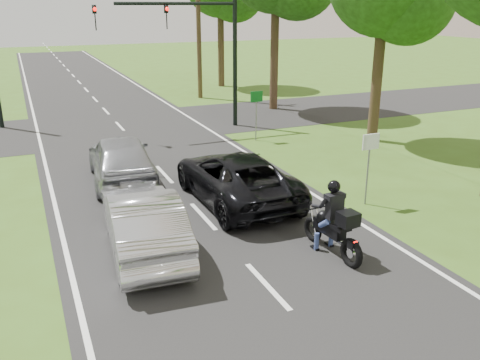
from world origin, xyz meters
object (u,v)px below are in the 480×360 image
(dark_suv, at_px, (236,177))
(silver_suv, at_px, (121,159))
(silver_sedan, at_px, (144,222))
(sign_white, at_px, (370,152))
(traffic_signal, at_px, (197,38))
(sign_green, at_px, (256,104))
(motorcycle_rider, at_px, (334,226))
(utility_pole_far, at_px, (198,13))

(dark_suv, relative_size, silver_suv, 1.10)
(silver_sedan, bearing_deg, sign_white, -172.00)
(traffic_signal, xyz_separation_m, sign_green, (1.56, -3.02, -2.54))
(dark_suv, bearing_deg, silver_sedan, 33.10)
(dark_suv, height_order, silver_sedan, silver_sedan)
(sign_green, bearing_deg, sign_white, -91.43)
(motorcycle_rider, relative_size, utility_pole_far, 0.21)
(dark_suv, height_order, traffic_signal, traffic_signal)
(silver_sedan, relative_size, sign_white, 2.12)
(utility_pole_far, bearing_deg, silver_suv, -118.25)
(traffic_signal, relative_size, sign_green, 3.00)
(dark_suv, height_order, sign_white, sign_white)
(silver_sedan, bearing_deg, silver_suv, -90.72)
(traffic_signal, relative_size, utility_pole_far, 0.64)
(silver_sedan, distance_m, traffic_signal, 13.02)
(dark_suv, relative_size, utility_pole_far, 0.52)
(traffic_signal, bearing_deg, dark_suv, -102.40)
(dark_suv, distance_m, traffic_signal, 10.02)
(sign_green, bearing_deg, silver_sedan, -129.24)
(dark_suv, xyz_separation_m, sign_green, (3.59, 6.19, 0.86))
(silver_suv, distance_m, utility_pole_far, 16.77)
(silver_sedan, distance_m, sign_green, 10.87)
(traffic_signal, bearing_deg, sign_white, -82.95)
(sign_white, distance_m, sign_green, 8.00)
(motorcycle_rider, relative_size, silver_suv, 0.45)
(sign_green, bearing_deg, motorcycle_rider, -105.49)
(silver_sedan, xyz_separation_m, utility_pole_far, (8.15, 19.41, 4.33))
(silver_suv, xyz_separation_m, sign_green, (6.38, 3.26, 0.78))
(silver_suv, bearing_deg, sign_white, 147.01)
(motorcycle_rider, xyz_separation_m, sign_white, (2.65, 2.30, 0.87))
(silver_sedan, xyz_separation_m, silver_suv, (0.48, 5.13, 0.07))
(motorcycle_rider, bearing_deg, silver_sedan, 150.16)
(sign_white, bearing_deg, traffic_signal, 97.05)
(motorcycle_rider, xyz_separation_m, traffic_signal, (1.29, 13.32, 3.41))
(silver_suv, relative_size, sign_green, 2.24)
(motorcycle_rider, height_order, sign_white, sign_white)
(silver_sedan, height_order, silver_suv, silver_suv)
(silver_sedan, xyz_separation_m, sign_green, (6.85, 8.39, 0.84))
(motorcycle_rider, height_order, dark_suv, motorcycle_rider)
(sign_white, bearing_deg, utility_pole_far, 85.49)
(motorcycle_rider, height_order, silver_sedan, motorcycle_rider)
(utility_pole_far, bearing_deg, silver_sedan, -112.79)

